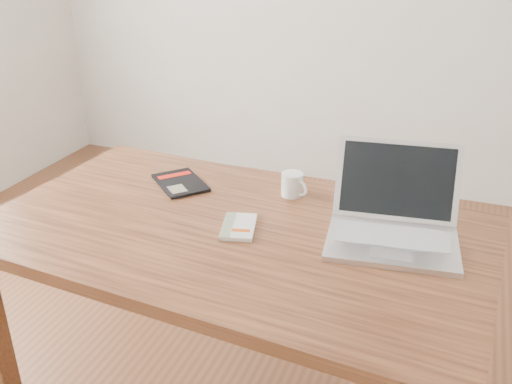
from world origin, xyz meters
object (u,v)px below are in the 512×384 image
(desk, at_px, (234,253))
(white_guidebook, at_px, (238,227))
(coffee_mug, at_px, (293,184))
(laptop, at_px, (394,220))
(black_guidebook, at_px, (180,183))

(desk, xyz_separation_m, white_guidebook, (0.02, -0.00, 0.10))
(white_guidebook, relative_size, coffee_mug, 1.78)
(laptop, bearing_deg, black_guidebook, 164.62)
(white_guidebook, distance_m, laptop, 0.46)
(laptop, height_order, coffee_mug, laptop)
(laptop, bearing_deg, coffee_mug, 148.51)
(white_guidebook, height_order, laptop, laptop)
(coffee_mug, bearing_deg, desk, -80.81)
(white_guidebook, distance_m, coffee_mug, 0.29)
(desk, height_order, laptop, laptop)
(white_guidebook, bearing_deg, black_guidebook, 129.29)
(laptop, relative_size, coffee_mug, 4.05)
(desk, relative_size, laptop, 3.83)
(desk, relative_size, white_guidebook, 8.73)
(coffee_mug, bearing_deg, black_guidebook, -143.59)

